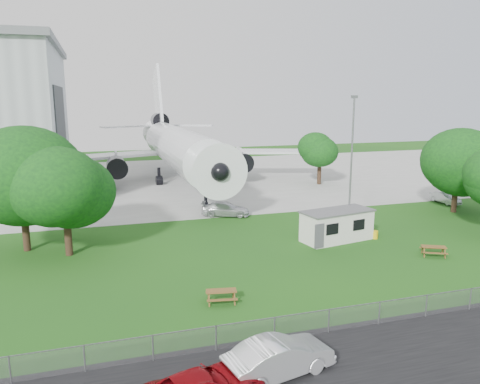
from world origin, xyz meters
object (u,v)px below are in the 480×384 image
object	(u,v)px
car_centre_sedan	(279,358)
picnic_west	(221,302)
site_cabin	(337,225)
picnic_east	(433,256)
airliner	(177,146)

from	to	relation	value
car_centre_sedan	picnic_west	bearing A→B (deg)	-8.61
site_cabin	picnic_east	world-z (taller)	site_cabin
site_cabin	picnic_east	xyz separation A→B (m)	(5.16, -5.80, -1.31)
site_cabin	car_centre_sedan	distance (m)	20.78
picnic_west	site_cabin	bearing A→B (deg)	45.43
site_cabin	picnic_west	size ratio (longest dim) A/B	3.86
airliner	picnic_west	bearing A→B (deg)	-96.20
airliner	picnic_west	world-z (taller)	airliner
airliner	car_centre_sedan	distance (m)	48.47
picnic_west	picnic_east	bearing A→B (deg)	20.04
airliner	picnic_east	xyz separation A→B (m)	(13.35, -37.00, -5.27)
picnic_east	site_cabin	bearing A→B (deg)	158.51
airliner	car_centre_sedan	xyz separation A→B (m)	(-3.87, -48.12, -4.44)
airliner	car_centre_sedan	bearing A→B (deg)	-94.60
airliner	picnic_east	bearing A→B (deg)	-70.16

